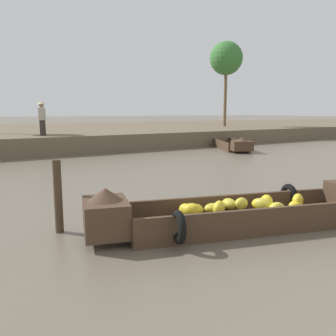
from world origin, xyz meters
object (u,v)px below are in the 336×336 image
at_px(palm_tree_mid, 226,59).
at_px(fishing_skiff_distant, 229,144).
at_px(mooring_post, 58,197).
at_px(banana_boat, 241,211).
at_px(vendor_person, 42,117).

bearing_deg(palm_tree_mid, fishing_skiff_distant, -128.84).
xyz_separation_m(palm_tree_mid, mooring_post, (-17.42, -15.98, -5.54)).
height_order(banana_boat, palm_tree_mid, palm_tree_mid).
xyz_separation_m(fishing_skiff_distant, palm_tree_mid, (5.61, 6.97, 5.89)).
height_order(fishing_skiff_distant, mooring_post, mooring_post).
height_order(banana_boat, mooring_post, mooring_post).
distance_m(palm_tree_mid, mooring_post, 24.28).
bearing_deg(vendor_person, fishing_skiff_distant, -17.72).
xyz_separation_m(banana_boat, mooring_post, (-2.84, 1.46, 0.32)).
relative_size(banana_boat, mooring_post, 4.39).
distance_m(banana_boat, fishing_skiff_distant, 13.79).
distance_m(fishing_skiff_distant, mooring_post, 14.86).
relative_size(palm_tree_mid, mooring_post, 5.24).
height_order(banana_boat, fishing_skiff_distant, banana_boat).
distance_m(banana_boat, vendor_person, 13.58).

